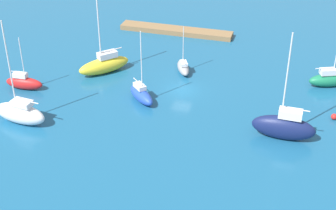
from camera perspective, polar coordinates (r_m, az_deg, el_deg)
The scene contains 10 objects.
water at distance 67.09m, azimuth 1.61°, elevation 1.68°, with size 160.00×160.00×0.00m, color #19567F.
pier_dock at distance 85.23m, azimuth 0.92°, elevation 8.50°, with size 19.13×2.77×0.82m, color olive.
sailboat_blue_mid_basin at distance 64.26m, azimuth -3.07°, elevation 1.23°, with size 4.98×4.85×9.74m.
sailboat_green_off_beacon at distance 71.17m, azimuth 18.00°, elevation 2.85°, with size 6.16×4.08×10.87m.
sailboat_gray_east_end at distance 71.57m, azimuth 1.75°, elevation 4.32°, with size 3.27×4.72×6.86m.
sailboat_white_lone_south at distance 62.02m, azimuth -16.55°, elevation -0.84°, with size 7.08×3.15×12.93m.
sailboat_yellow_center_basin at distance 71.82m, azimuth -7.29°, elevation 4.64°, with size 6.79×7.18×13.63m.
sailboat_navy_west_end at distance 57.99m, azimuth 13.10°, elevation -2.38°, with size 7.21×2.28×12.90m.
sailboat_red_inner_mooring at distance 69.75m, azimuth -16.15°, elevation 2.49°, with size 5.28×1.85×7.45m.
mooring_buoy_red at distance 63.83m, azimuth 18.45°, elevation -1.28°, with size 0.75×0.75×0.75m, color red.
Camera 1 is at (-14.73, 56.92, 32.31)m, focal length 53.34 mm.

